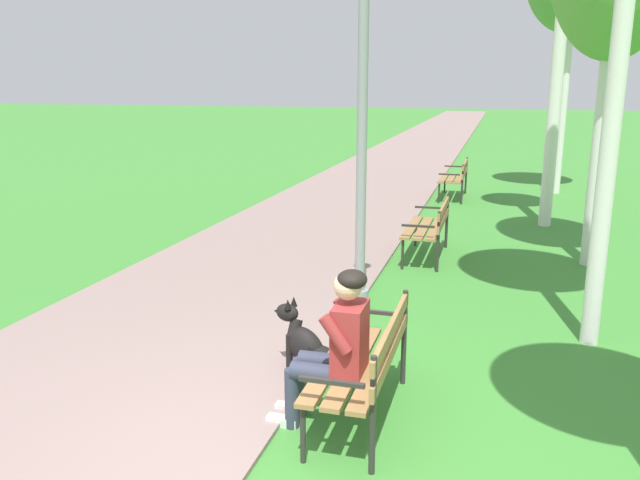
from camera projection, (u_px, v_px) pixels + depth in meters
ground_plane at (273, 478)px, 4.28m from camera, size 120.00×120.00×0.00m
paved_path at (424, 143)px, 27.19m from camera, size 3.42×60.00×0.04m
park_bench_near at (367, 358)px, 4.90m from camera, size 0.55×1.50×0.85m
park_bench_mid at (430, 224)px, 9.46m from camera, size 0.55×1.50×0.85m
park_bench_far at (456, 176)px, 14.33m from camera, size 0.55×1.50×0.85m
person_seated_on_near_bench at (336, 343)px, 4.76m from camera, size 0.74×0.49×1.25m
dog_black at (309, 350)px, 5.67m from camera, size 0.81×0.41×0.71m
lamp_post_near at (362, 133)px, 6.76m from camera, size 0.24×0.24×3.92m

